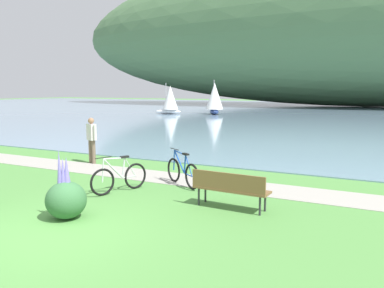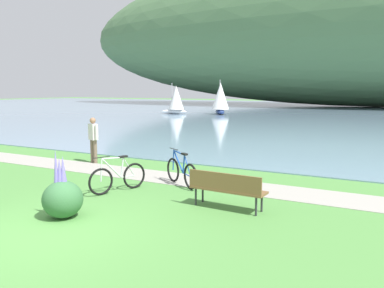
{
  "view_description": "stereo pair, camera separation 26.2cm",
  "coord_description": "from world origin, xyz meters",
  "px_view_note": "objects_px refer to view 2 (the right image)",
  "views": [
    {
      "loc": [
        5.72,
        -5.1,
        2.74
      ],
      "look_at": [
        0.04,
        5.98,
        1.0
      ],
      "focal_mm": 36.54,
      "sensor_mm": 36.0,
      "label": 1
    },
    {
      "loc": [
        5.95,
        -4.98,
        2.74
      ],
      "look_at": [
        0.04,
        5.98,
        1.0
      ],
      "focal_mm": 36.54,
      "sensor_mm": 36.0,
      "label": 2
    }
  ],
  "objects_px": {
    "park_bench_near_camera": "(226,187)",
    "bicycle_beside_path": "(118,177)",
    "person_at_shoreline": "(93,137)",
    "sailboat_toward_hillside": "(176,99)",
    "bicycle_leaning_near_bench": "(181,172)",
    "sailboat_nearest_to_shore": "(220,98)"
  },
  "relations": [
    {
      "from": "person_at_shoreline",
      "to": "bicycle_leaning_near_bench",
      "type": "bearing_deg",
      "value": -17.41
    },
    {
      "from": "bicycle_leaning_near_bench",
      "to": "sailboat_toward_hillside",
      "type": "relative_size",
      "value": 0.45
    },
    {
      "from": "bicycle_leaning_near_bench",
      "to": "sailboat_nearest_to_shore",
      "type": "xyz_separation_m",
      "value": [
        -12.2,
        29.83,
        1.42
      ]
    },
    {
      "from": "park_bench_near_camera",
      "to": "sailboat_nearest_to_shore",
      "type": "distance_m",
      "value": 34.43
    },
    {
      "from": "bicycle_leaning_near_bench",
      "to": "person_at_shoreline",
      "type": "height_order",
      "value": "person_at_shoreline"
    },
    {
      "from": "sailboat_toward_hillside",
      "to": "bicycle_beside_path",
      "type": "bearing_deg",
      "value": -62.01
    },
    {
      "from": "person_at_shoreline",
      "to": "sailboat_toward_hillside",
      "type": "xyz_separation_m",
      "value": [
        -12.2,
        26.62,
        0.68
      ]
    },
    {
      "from": "park_bench_near_camera",
      "to": "bicycle_beside_path",
      "type": "bearing_deg",
      "value": 178.86
    },
    {
      "from": "bicycle_leaning_near_bench",
      "to": "sailboat_nearest_to_shore",
      "type": "distance_m",
      "value": 32.26
    },
    {
      "from": "sailboat_nearest_to_shore",
      "to": "sailboat_toward_hillside",
      "type": "height_order",
      "value": "sailboat_nearest_to_shore"
    },
    {
      "from": "park_bench_near_camera",
      "to": "bicycle_beside_path",
      "type": "relative_size",
      "value": 1.07
    },
    {
      "from": "bicycle_beside_path",
      "to": "park_bench_near_camera",
      "type": "bearing_deg",
      "value": -1.14
    },
    {
      "from": "person_at_shoreline",
      "to": "sailboat_toward_hillside",
      "type": "height_order",
      "value": "sailboat_toward_hillside"
    },
    {
      "from": "bicycle_beside_path",
      "to": "person_at_shoreline",
      "type": "height_order",
      "value": "person_at_shoreline"
    },
    {
      "from": "bicycle_leaning_near_bench",
      "to": "sailboat_toward_hillside",
      "type": "xyz_separation_m",
      "value": [
        -16.83,
        28.07,
        1.26
      ]
    },
    {
      "from": "park_bench_near_camera",
      "to": "person_at_shoreline",
      "type": "xyz_separation_m",
      "value": [
        -6.68,
        2.94,
        0.46
      ]
    },
    {
      "from": "park_bench_near_camera",
      "to": "sailboat_nearest_to_shore",
      "type": "relative_size",
      "value": 0.48
    },
    {
      "from": "bicycle_beside_path",
      "to": "person_at_shoreline",
      "type": "relative_size",
      "value": 0.99
    },
    {
      "from": "park_bench_near_camera",
      "to": "sailboat_nearest_to_shore",
      "type": "height_order",
      "value": "sailboat_nearest_to_shore"
    },
    {
      "from": "park_bench_near_camera",
      "to": "bicycle_beside_path",
      "type": "xyz_separation_m",
      "value": [
        -3.2,
        0.06,
        -0.12
      ]
    },
    {
      "from": "bicycle_beside_path",
      "to": "sailboat_nearest_to_shore",
      "type": "distance_m",
      "value": 33.18
    },
    {
      "from": "park_bench_near_camera",
      "to": "person_at_shoreline",
      "type": "height_order",
      "value": "person_at_shoreline"
    }
  ]
}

